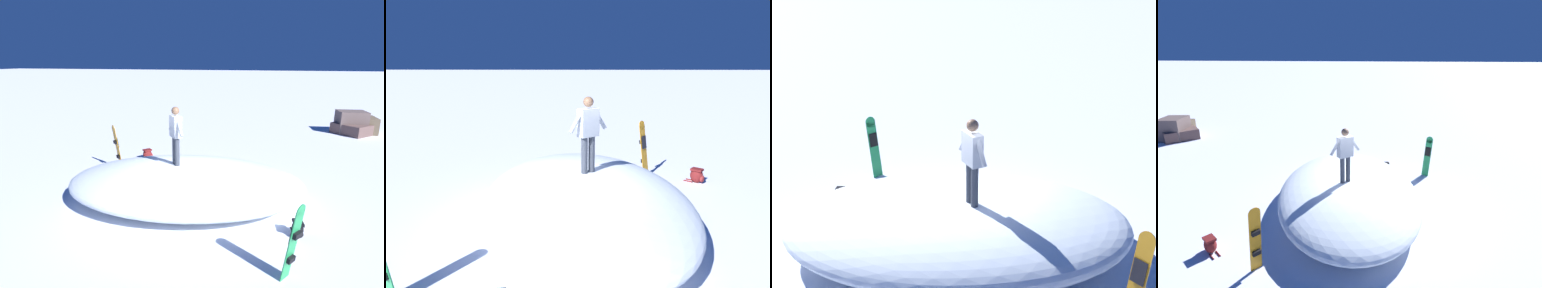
# 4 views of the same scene
# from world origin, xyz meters

# --- Properties ---
(ground) EXTENTS (240.00, 240.00, 0.00)m
(ground) POSITION_xyz_m (0.00, 0.00, 0.00)
(ground) COLOR white
(snow_mound) EXTENTS (5.51, 7.44, 1.02)m
(snow_mound) POSITION_xyz_m (-0.52, -0.23, 0.51)
(snow_mound) COLOR white
(snow_mound) RESTS_ON ground
(snowboarder_standing) EXTENTS (0.85, 0.70, 1.68)m
(snowboarder_standing) POSITION_xyz_m (-0.58, -0.53, 1.98)
(snowboarder_standing) COLOR #333842
(snowboarder_standing) RESTS_ON snow_mound
(snowboard_primary_upright) EXTENTS (0.38, 0.38, 1.70)m
(snowboard_primary_upright) POSITION_xyz_m (-2.25, -3.35, 0.88)
(snowboard_primary_upright) COLOR orange
(snowboard_primary_upright) RESTS_ON ground
(snowboard_secondary_upright) EXTENTS (0.36, 0.35, 1.60)m
(snowboard_secondary_upright) POSITION_xyz_m (2.36, 2.61, 0.82)
(snowboard_secondary_upright) COLOR #1E8C47
(snowboard_secondary_upright) RESTS_ON ground
(backpack_near) EXTENTS (0.58, 0.32, 0.37)m
(backpack_near) POSITION_xyz_m (0.71, 2.82, 0.19)
(backpack_near) COLOR black
(backpack_near) RESTS_ON ground
(backpack_far) EXTENTS (0.57, 0.52, 0.42)m
(backpack_far) POSITION_xyz_m (-3.72, -2.81, 0.22)
(backpack_far) COLOR maroon
(backpack_far) RESTS_ON ground
(rock_outcrop) EXTENTS (2.64, 2.60, 1.23)m
(rock_outcrop) POSITION_xyz_m (-11.12, 6.50, 0.45)
(rock_outcrop) COLOR brown
(rock_outcrop) RESTS_ON ground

